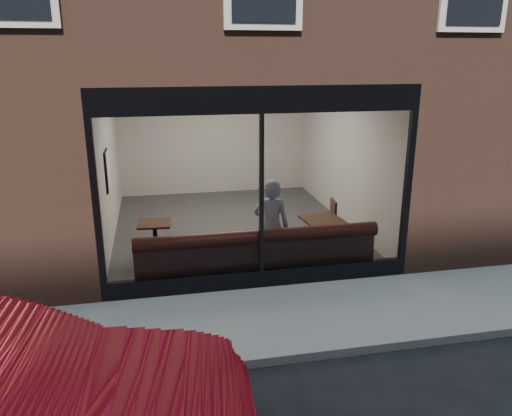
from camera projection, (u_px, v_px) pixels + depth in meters
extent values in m
plane|color=black|center=(296.00, 358.00, 6.22)|extent=(120.00, 120.00, 0.00)
cube|color=gray|center=(276.00, 318.00, 7.16)|extent=(40.00, 2.00, 0.01)
cube|color=gray|center=(297.00, 356.00, 6.16)|extent=(40.00, 0.10, 0.12)
cube|color=brown|center=(65.00, 139.00, 12.52)|extent=(2.50, 12.00, 3.20)
cube|color=brown|center=(347.00, 130.00, 13.96)|extent=(2.50, 12.00, 3.20)
cube|color=brown|center=(203.00, 120.00, 16.05)|extent=(5.00, 6.00, 3.20)
plane|color=#2D2D30|center=(233.00, 227.00, 10.90)|extent=(6.00, 6.00, 0.00)
plane|color=white|center=(230.00, 77.00, 9.96)|extent=(6.00, 6.00, 0.00)
plane|color=beige|center=(214.00, 134.00, 13.23)|extent=(5.00, 0.00, 5.00)
plane|color=beige|center=(108.00, 161.00, 9.95)|extent=(0.00, 6.00, 6.00)
plane|color=beige|center=(344.00, 151.00, 10.91)|extent=(0.00, 6.00, 6.00)
cube|color=black|center=(261.00, 278.00, 8.10)|extent=(5.00, 0.10, 0.30)
cube|color=black|center=(262.00, 100.00, 7.26)|extent=(5.00, 0.10, 0.40)
cube|color=black|center=(261.00, 195.00, 7.69)|extent=(0.06, 0.10, 2.50)
plane|color=white|center=(262.00, 196.00, 7.66)|extent=(4.80, 0.00, 4.80)
cube|color=#3B1516|center=(256.00, 264.00, 8.45)|extent=(4.00, 0.55, 0.45)
imported|color=#9AABD2|center=(271.00, 226.00, 8.50)|extent=(0.69, 0.54, 1.65)
cube|color=black|center=(154.00, 223.00, 8.91)|extent=(0.61, 0.61, 0.04)
cube|color=black|center=(323.00, 220.00, 9.09)|extent=(0.75, 0.75, 0.04)
cube|color=black|center=(323.00, 235.00, 9.78)|extent=(0.45, 0.45, 0.04)
cube|color=white|center=(108.00, 171.00, 9.35)|extent=(0.02, 0.53, 0.71)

